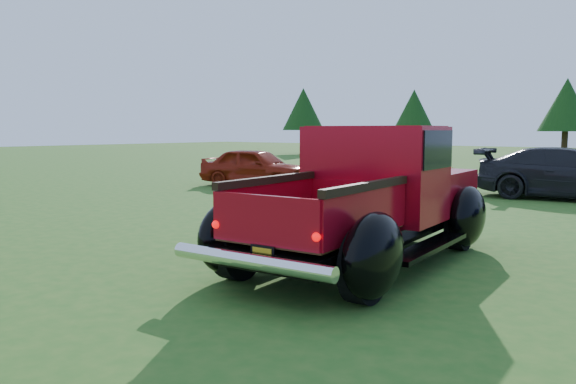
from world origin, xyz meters
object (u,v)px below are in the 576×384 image
Objects in this scene: tree_west at (414,112)px; pickup_truck at (375,196)px; show_car_yellow at (400,171)px; show_car_grey at (571,174)px; tree_mid_left at (566,105)px; show_car_red at (256,167)px; tree_far_west at (303,109)px.

pickup_truck is (12.76, -28.09, -2.19)m from tree_west.
show_car_grey reaches higher than show_car_yellow.
tree_west reaches higher than show_car_grey.
tree_west is 9.22m from tree_mid_left.
show_car_red is at bearing 106.19° from show_car_yellow.
pickup_truck is at bearing -51.95° from tree_far_west.
tree_far_west is 19.03m from tree_mid_left.
show_car_grey is (13.50, -18.64, -2.41)m from tree_west.
show_car_red is at bearing -78.07° from tree_west.
tree_mid_left is at bearing 12.53° from tree_west.
show_car_grey is (23.50, -19.64, -2.82)m from tree_far_west.
pickup_truck is at bearing 168.64° from show_car_grey.
pickup_truck is at bearing -140.74° from show_car_red.
show_car_red is at bearing -100.94° from tree_mid_left.
tree_far_west is at bearing 43.21° from show_car_grey.
show_car_red is 9.38m from show_car_grey.
tree_far_west is 1.37× the size of show_car_red.
tree_far_west is 30.76m from show_car_grey.
tree_far_west reaches higher than tree_west.
tree_west is 1.29× the size of show_car_yellow.
tree_mid_left is 1.40× the size of show_car_yellow.
tree_mid_left is 21.30m from show_car_grey.
tree_west is at bearing 110.66° from pickup_truck.
pickup_truck is at bearing -82.87° from tree_mid_left.
tree_far_west is at bearing 174.29° from tree_west.
show_car_yellow is (-0.32, -21.14, -2.79)m from tree_mid_left.
tree_far_west reaches higher than show_car_grey.
tree_far_west is at bearing -176.99° from tree_mid_left.
tree_west is 0.95× the size of show_car_grey.
show_car_red is (-8.27, 6.80, -0.27)m from pickup_truck.
tree_west is 21.89m from show_car_red.
tree_mid_left is at bearing 3.01° from tree_far_west.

